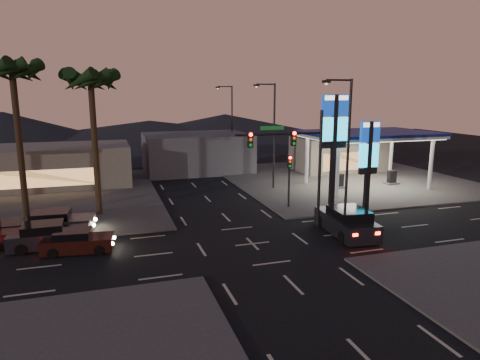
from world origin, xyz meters
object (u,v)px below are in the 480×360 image
object	(u,v)px
pylon_sign_short	(369,152)
car_lane_a_mid	(77,242)
traffic_signal_mast	(297,153)
car_lane_a_front	(48,236)
suv_station	(347,222)
gas_station	(369,136)
pylon_sign_tall	(334,129)
car_lane_b_front	(55,224)

from	to	relation	value
pylon_sign_short	car_lane_a_mid	world-z (taller)	pylon_sign_short
pylon_sign_short	traffic_signal_mast	world-z (taller)	traffic_signal_mast
car_lane_a_front	suv_station	xyz separation A→B (m)	(18.35, -3.23, 0.13)
pylon_sign_short	car_lane_a_mid	bearing A→B (deg)	-172.75
traffic_signal_mast	car_lane_a_front	bearing A→B (deg)	175.79
gas_station	car_lane_a_front	world-z (taller)	gas_station
pylon_sign_tall	pylon_sign_short	distance (m)	3.20
car_lane_a_front	car_lane_a_mid	size ratio (longest dim) A/B	1.12
gas_station	car_lane_a_mid	xyz separation A→B (m)	(-26.17, -10.19, -4.47)
gas_station	suv_station	world-z (taller)	gas_station
gas_station	car_lane_b_front	xyz separation A→B (m)	(-27.68, -6.38, -4.35)
pylon_sign_short	car_lane_b_front	bearing A→B (deg)	177.18
traffic_signal_mast	car_lane_a_front	world-z (taller)	traffic_signal_mast
pylon_sign_tall	car_lane_a_mid	bearing A→B (deg)	-168.81
car_lane_a_front	car_lane_b_front	xyz separation A→B (m)	(0.18, 2.48, 0.03)
car_lane_a_front	traffic_signal_mast	bearing A→B (deg)	-4.21
traffic_signal_mast	car_lane_a_front	size ratio (longest dim) A/B	1.71
pylon_sign_short	car_lane_a_mid	size ratio (longest dim) A/B	1.68
car_lane_a_front	suv_station	distance (m)	18.64
pylon_sign_short	car_lane_a_mid	distance (m)	21.72
car_lane_a_front	car_lane_b_front	size ratio (longest dim) A/B	0.95
car_lane_a_mid	car_lane_b_front	xyz separation A→B (m)	(-1.52, 3.81, 0.12)
pylon_sign_tall	traffic_signal_mast	distance (m)	6.02
pylon_sign_tall	car_lane_a_mid	world-z (taller)	pylon_sign_tall
pylon_sign_tall	gas_station	bearing A→B (deg)	40.91
gas_station	pylon_sign_short	bearing A→B (deg)	-123.69
traffic_signal_mast	suv_station	size ratio (longest dim) A/B	1.44
car_lane_b_front	car_lane_a_mid	bearing A→B (deg)	-68.28
pylon_sign_short	suv_station	distance (m)	7.49
pylon_sign_short	car_lane_a_front	bearing A→B (deg)	-176.59
gas_station	car_lane_a_front	distance (m)	29.56
car_lane_b_front	suv_station	size ratio (longest dim) A/B	0.89
pylon_sign_tall	suv_station	distance (m)	8.14
car_lane_a_mid	suv_station	xyz separation A→B (m)	(16.66, -1.90, 0.22)
pylon_sign_tall	suv_station	size ratio (longest dim) A/B	1.62
gas_station	traffic_signal_mast	distance (m)	15.82
car_lane_a_mid	suv_station	distance (m)	16.77
traffic_signal_mast	suv_station	world-z (taller)	traffic_signal_mast
pylon_sign_tall	car_lane_a_front	distance (m)	21.27
pylon_sign_tall	car_lane_b_front	world-z (taller)	pylon_sign_tall
pylon_sign_tall	car_lane_a_mid	distance (m)	19.89
pylon_sign_short	traffic_signal_mast	distance (m)	7.69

